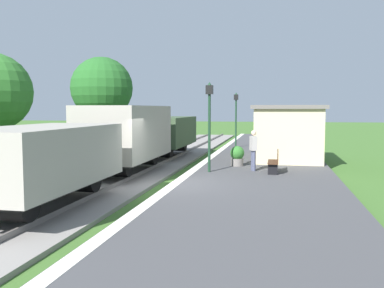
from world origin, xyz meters
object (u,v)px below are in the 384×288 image
Objects in this scene: person_waiting at (253,149)px; tree_trackside_far at (102,88)px; potted_planter at (237,156)px; station_hut at (287,132)px; lamp_post_near at (209,110)px; lamp_post_far at (236,110)px; bench_near_hut at (275,161)px; freight_train at (126,141)px.

person_waiting is 10.48m from tree_trackside_far.
station_hut is at bearing 55.88° from potted_planter.
lamp_post_near is (-0.97, -2.08, 2.08)m from potted_planter.
lamp_post_near reaches higher than person_waiting.
station_hut reaches higher than potted_planter.
lamp_post_near is (-3.26, -5.46, 1.15)m from station_hut.
tree_trackside_far reaches higher than lamp_post_far.
lamp_post_far is (0.00, 11.54, 0.00)m from lamp_post_near.
tree_trackside_far is (-7.06, 5.56, 1.22)m from lamp_post_near.
bench_near_hut is 0.41× the size of lamp_post_far.
freight_train is 5.40m from person_waiting.
tree_trackside_far reaches higher than bench_near_hut.
person_waiting is at bearing -80.72° from lamp_post_far.
potted_planter is at bearing -124.12° from station_hut.
tree_trackside_far reaches higher than person_waiting.
person_waiting is 11.11m from lamp_post_far.
station_hut is (6.80, 5.65, 0.15)m from freight_train.
freight_train is at bearing -140.29° from station_hut.
station_hut is 3.87× the size of bench_near_hut.
tree_trackside_far is at bearing -50.47° from person_waiting.
lamp_post_far reaches higher than station_hut.
bench_near_hut is at bearing 136.11° from person_waiting.
lamp_post_near is 1.00× the size of lamp_post_far.
lamp_post_near is 9.07m from tree_trackside_far.
tree_trackside_far is (-7.06, -5.98, 1.22)m from lamp_post_far.
freight_train is 21.18× the size of potted_planter.
tree_trackside_far is at bearing 156.56° from potted_planter.
lamp_post_far is (-3.26, 6.08, 1.15)m from station_hut.
lamp_post_near is (-1.77, -0.69, 1.62)m from person_waiting.
tree_trackside_far is at bearing 121.45° from freight_train.
lamp_post_far is (-1.77, 10.85, 1.62)m from person_waiting.
bench_near_hut is 2.44m from potted_planter.
lamp_post_far is 9.33m from tree_trackside_far.
person_waiting is 1.87× the size of potted_planter.
bench_near_hut is 3.39m from lamp_post_near.
potted_planter reaches higher than bench_near_hut.
bench_near_hut is at bearing -76.65° from lamp_post_far.
bench_near_hut is at bearing -28.31° from tree_trackside_far.
bench_near_hut is (6.20, 0.51, -0.78)m from freight_train.
potted_planter is (-2.29, -3.38, -0.93)m from station_hut.
freight_train is 3.34× the size of station_hut.
tree_trackside_far reaches higher than potted_planter.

